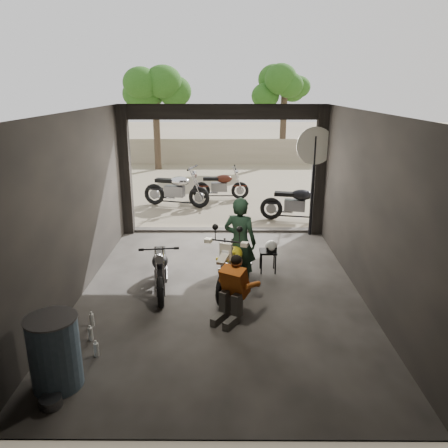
{
  "coord_description": "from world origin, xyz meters",
  "views": [
    {
      "loc": [
        0.09,
        -7.21,
        3.59
      ],
      "look_at": [
        0.05,
        0.6,
        1.12
      ],
      "focal_mm": 35.0,
      "sensor_mm": 36.0,
      "label": 1
    }
  ],
  "objects_px": {
    "rider": "(240,242)",
    "stool": "(268,254)",
    "main_bike": "(235,261)",
    "helmet": "(271,246)",
    "outside_bike_c": "(297,200)",
    "sign_post": "(314,162)",
    "left_bike": "(160,266)",
    "outside_bike_b": "(221,183)",
    "outside_bike_a": "(176,186)",
    "mechanic": "(231,291)",
    "oil_drum": "(55,353)"
  },
  "relations": [
    {
      "from": "rider",
      "to": "stool",
      "type": "bearing_deg",
      "value": -115.05
    },
    {
      "from": "main_bike",
      "to": "helmet",
      "type": "height_order",
      "value": "main_bike"
    },
    {
      "from": "outside_bike_c",
      "to": "sign_post",
      "type": "relative_size",
      "value": 0.65
    },
    {
      "from": "main_bike",
      "to": "outside_bike_c",
      "type": "relative_size",
      "value": 0.98
    },
    {
      "from": "rider",
      "to": "helmet",
      "type": "height_order",
      "value": "rider"
    },
    {
      "from": "main_bike",
      "to": "helmet",
      "type": "xyz_separation_m",
      "value": [
        0.73,
        0.75,
        0.01
      ]
    },
    {
      "from": "left_bike",
      "to": "rider",
      "type": "relative_size",
      "value": 0.88
    },
    {
      "from": "outside_bike_b",
      "to": "stool",
      "type": "distance_m",
      "value": 6.07
    },
    {
      "from": "main_bike",
      "to": "helmet",
      "type": "bearing_deg",
      "value": 63.33
    },
    {
      "from": "outside_bike_a",
      "to": "sign_post",
      "type": "bearing_deg",
      "value": -112.06
    },
    {
      "from": "rider",
      "to": "mechanic",
      "type": "height_order",
      "value": "rider"
    },
    {
      "from": "outside_bike_b",
      "to": "mechanic",
      "type": "height_order",
      "value": "outside_bike_b"
    },
    {
      "from": "stool",
      "to": "left_bike",
      "type": "bearing_deg",
      "value": -156.43
    },
    {
      "from": "helmet",
      "to": "sign_post",
      "type": "height_order",
      "value": "sign_post"
    },
    {
      "from": "outside_bike_a",
      "to": "rider",
      "type": "relative_size",
      "value": 1.1
    },
    {
      "from": "outside_bike_b",
      "to": "helmet",
      "type": "relative_size",
      "value": 6.34
    },
    {
      "from": "main_bike",
      "to": "outside_bike_b",
      "type": "bearing_deg",
      "value": 110.54
    },
    {
      "from": "left_bike",
      "to": "outside_bike_b",
      "type": "bearing_deg",
      "value": 73.95
    },
    {
      "from": "left_bike",
      "to": "stool",
      "type": "xyz_separation_m",
      "value": [
        2.02,
        0.88,
        -0.12
      ]
    },
    {
      "from": "mechanic",
      "to": "sign_post",
      "type": "distance_m",
      "value": 4.88
    },
    {
      "from": "outside_bike_c",
      "to": "stool",
      "type": "distance_m",
      "value": 3.71
    },
    {
      "from": "outside_bike_b",
      "to": "stool",
      "type": "relative_size",
      "value": 3.48
    },
    {
      "from": "outside_bike_b",
      "to": "sign_post",
      "type": "bearing_deg",
      "value": -149.03
    },
    {
      "from": "rider",
      "to": "oil_drum",
      "type": "bearing_deg",
      "value": 71.96
    },
    {
      "from": "main_bike",
      "to": "mechanic",
      "type": "bearing_deg",
      "value": -76.81
    },
    {
      "from": "main_bike",
      "to": "sign_post",
      "type": "bearing_deg",
      "value": 75.44
    },
    {
      "from": "outside_bike_c",
      "to": "stool",
      "type": "xyz_separation_m",
      "value": [
        -1.11,
        -3.53,
        -0.2
      ]
    },
    {
      "from": "helmet",
      "to": "sign_post",
      "type": "distance_m",
      "value": 2.94
    },
    {
      "from": "rider",
      "to": "sign_post",
      "type": "height_order",
      "value": "sign_post"
    },
    {
      "from": "left_bike",
      "to": "main_bike",
      "type": "bearing_deg",
      "value": -4.08
    },
    {
      "from": "outside_bike_b",
      "to": "oil_drum",
      "type": "relative_size",
      "value": 1.71
    },
    {
      "from": "outside_bike_b",
      "to": "rider",
      "type": "bearing_deg",
      "value": -177.24
    },
    {
      "from": "left_bike",
      "to": "sign_post",
      "type": "relative_size",
      "value": 0.56
    },
    {
      "from": "outside_bike_a",
      "to": "mechanic",
      "type": "xyz_separation_m",
      "value": [
        1.63,
        -7.0,
        -0.12
      ]
    },
    {
      "from": "oil_drum",
      "to": "helmet",
      "type": "bearing_deg",
      "value": 49.47
    },
    {
      "from": "oil_drum",
      "to": "outside_bike_a",
      "type": "bearing_deg",
      "value": 86.42
    },
    {
      "from": "helmet",
      "to": "rider",
      "type": "bearing_deg",
      "value": -160.94
    },
    {
      "from": "main_bike",
      "to": "stool",
      "type": "height_order",
      "value": "main_bike"
    },
    {
      "from": "main_bike",
      "to": "stool",
      "type": "xyz_separation_m",
      "value": [
        0.68,
        0.8,
        -0.18
      ]
    },
    {
      "from": "outside_bike_a",
      "to": "outside_bike_c",
      "type": "height_order",
      "value": "outside_bike_a"
    },
    {
      "from": "outside_bike_b",
      "to": "sign_post",
      "type": "relative_size",
      "value": 0.6
    },
    {
      "from": "outside_bike_c",
      "to": "mechanic",
      "type": "distance_m",
      "value": 5.77
    },
    {
      "from": "sign_post",
      "to": "mechanic",
      "type": "bearing_deg",
      "value": -120.67
    },
    {
      "from": "helmet",
      "to": "outside_bike_a",
      "type": "bearing_deg",
      "value": 94.87
    },
    {
      "from": "rider",
      "to": "mechanic",
      "type": "bearing_deg",
      "value": 102.75
    },
    {
      "from": "left_bike",
      "to": "outside_bike_a",
      "type": "height_order",
      "value": "outside_bike_a"
    },
    {
      "from": "mechanic",
      "to": "main_bike",
      "type": "bearing_deg",
      "value": 117.06
    },
    {
      "from": "rider",
      "to": "helmet",
      "type": "distance_m",
      "value": 0.87
    },
    {
      "from": "left_bike",
      "to": "rider",
      "type": "height_order",
      "value": "rider"
    },
    {
      "from": "mechanic",
      "to": "outside_bike_c",
      "type": "bearing_deg",
      "value": 102.48
    }
  ]
}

